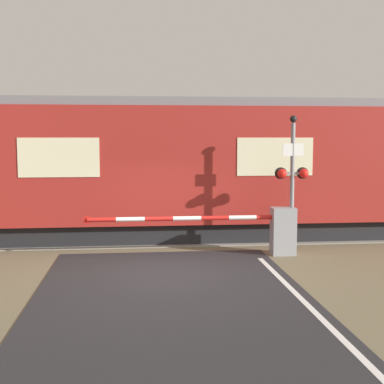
{
  "coord_description": "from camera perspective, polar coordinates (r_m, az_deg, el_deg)",
  "views": [
    {
      "loc": [
        -0.64,
        -11.69,
        3.0
      ],
      "look_at": [
        0.78,
        2.05,
        1.58
      ],
      "focal_mm": 50.0,
      "sensor_mm": 36.0,
      "label": 1
    }
  ],
  "objects": [
    {
      "name": "track_bed",
      "position": [
        16.18,
        -3.56,
        -4.73
      ],
      "size": [
        36.0,
        3.2,
        0.13
      ],
      "color": "gray",
      "rests_on": "ground_plane"
    },
    {
      "name": "train",
      "position": [
        16.05,
        -13.2,
        2.47
      ],
      "size": [
        21.11,
        3.17,
        4.08
      ],
      "color": "black",
      "rests_on": "ground_plane"
    },
    {
      "name": "crossing_barrier",
      "position": [
        13.75,
        8.12,
        -3.93
      ],
      "size": [
        5.33,
        0.44,
        1.21
      ],
      "color": "gray",
      "rests_on": "ground_plane"
    },
    {
      "name": "ground_plane",
      "position": [
        12.08,
        -2.72,
        -8.49
      ],
      "size": [
        80.0,
        80.0,
        0.0
      ],
      "primitive_type": "plane",
      "color": "#6B6047"
    },
    {
      "name": "signal_post",
      "position": [
        13.84,
        10.66,
        1.7
      ],
      "size": [
        0.87,
        0.26,
        3.54
      ],
      "color": "gray",
      "rests_on": "ground_plane"
    }
  ]
}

